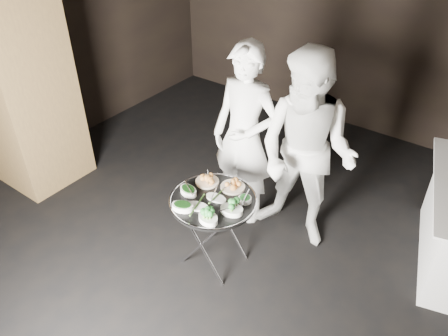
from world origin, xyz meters
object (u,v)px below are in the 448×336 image
Objects in this scene: tray_stand at (214,228)px; waiter_left at (245,137)px; waiter_right at (306,154)px; serving_tray at (213,200)px.

tray_stand is 0.90m from waiter_left.
waiter_right is (0.43, 0.76, 0.54)m from tray_stand.
serving_tray is 0.76m from waiter_left.
tray_stand is 0.96× the size of serving_tray.
serving_tray is at bearing -77.75° from waiter_left.
waiter_right reaches higher than waiter_left.
waiter_left reaches higher than tray_stand.
tray_stand is 0.39× the size of waiter_left.
tray_stand is at bearing -121.03° from waiter_right.
waiter_right is (0.43, 0.76, 0.22)m from serving_tray.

